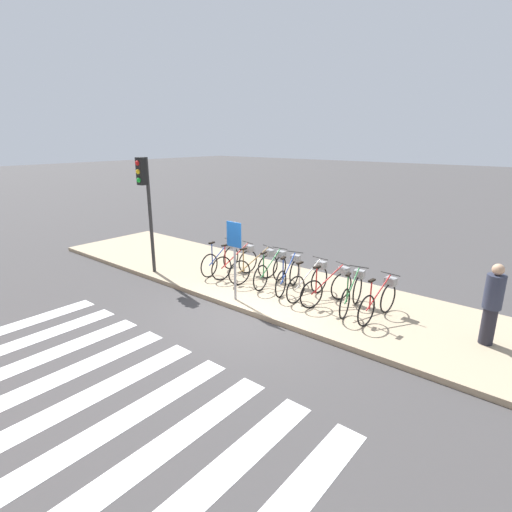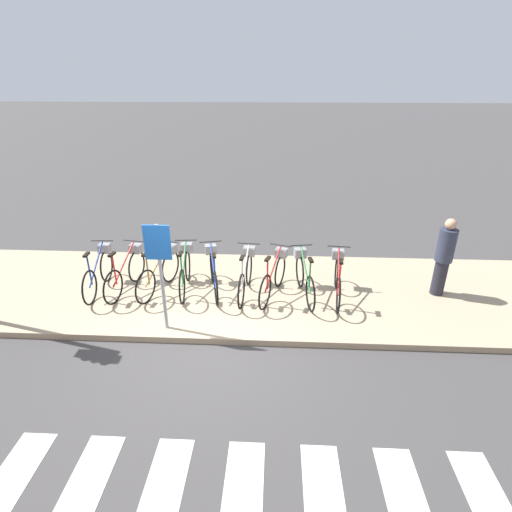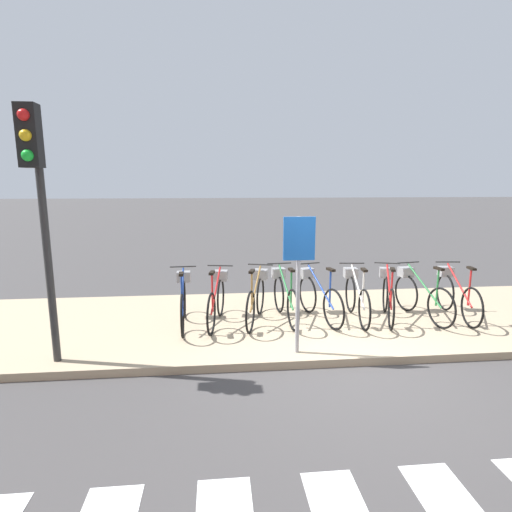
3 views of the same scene
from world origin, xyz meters
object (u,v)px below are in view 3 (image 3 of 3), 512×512
Objects in this scene: parked_bicycle_3 at (284,295)px; parked_bicycle_4 at (317,295)px; parked_bicycle_0 at (183,300)px; traffic_light at (37,183)px; parked_bicycle_6 at (388,294)px; parked_bicycle_2 at (257,297)px; parked_bicycle_7 at (420,293)px; parked_bicycle_5 at (356,295)px; parked_bicycle_8 at (456,293)px; sign_post at (299,261)px; parked_bicycle_1 at (217,298)px.

parked_bicycle_3 is 1.02× the size of parked_bicycle_4.
parked_bicycle_0 is 0.49× the size of traffic_light.
parked_bicycle_2 is at bearing 177.74° from parked_bicycle_6.
parked_bicycle_0 is 1.01× the size of parked_bicycle_7.
parked_bicycle_3 is 1.00× the size of parked_bicycle_5.
parked_bicycle_2 is at bearing 178.17° from parked_bicycle_8.
parked_bicycle_2 and parked_bicycle_5 have the same top height.
sign_post is at bearing -145.83° from parked_bicycle_6.
parked_bicycle_6 is 0.60m from parked_bicycle_7.
parked_bicycle_1 is 0.99× the size of parked_bicycle_5.
parked_bicycle_7 is at bearing 27.48° from sign_post.
parked_bicycle_4 is at bearing 175.21° from parked_bicycle_6.
sign_post is at bearing -114.72° from parked_bicycle_4.
traffic_light is at bearing -159.98° from parked_bicycle_4.
parked_bicycle_0 is 4.22m from parked_bicycle_7.
parked_bicycle_0 is 1.00× the size of parked_bicycle_3.
parked_bicycle_8 is at bearing -3.22° from parked_bicycle_3.
parked_bicycle_5 is (0.68, -0.07, 0.00)m from parked_bicycle_4.
parked_bicycle_3 and parked_bicycle_4 have the same top height.
parked_bicycle_2 is 0.97× the size of parked_bicycle_8.
parked_bicycle_8 is 0.84× the size of sign_post.
parked_bicycle_5 and parked_bicycle_6 have the same top height.
parked_bicycle_4 is at bearing 1.43° from parked_bicycle_1.
parked_bicycle_2 is at bearing 2.62° from parked_bicycle_1.
parked_bicycle_1 is 1.02× the size of parked_bicycle_2.
parked_bicycle_5 is 1.84m from parked_bicycle_8.
traffic_light is (-3.98, -1.45, 1.97)m from parked_bicycle_4.
parked_bicycle_3 is at bearing 6.78° from parked_bicycle_2.
traffic_light is (-4.67, -1.38, 1.97)m from parked_bicycle_5.
parked_bicycle_2 is 2.95m from parked_bicycle_7.
parked_bicycle_2 is at bearing 26.45° from traffic_light.
parked_bicycle_6 is at bearing -179.30° from parked_bicycle_7.
parked_bicycle_6 is at bearing 14.39° from traffic_light.
parked_bicycle_2 and parked_bicycle_6 have the same top height.
traffic_light is 3.51m from sign_post.
parked_bicycle_5 is (1.77, -0.06, 0.00)m from parked_bicycle_2.
traffic_light reaches higher than parked_bicycle_8.
parked_bicycle_1 is 1.98m from sign_post.
sign_post is (-2.50, -1.30, 0.90)m from parked_bicycle_7.
parked_bicycle_8 is (0.67, -0.03, 0.00)m from parked_bicycle_7.
parked_bicycle_3 is (0.50, 0.06, 0.00)m from parked_bicycle_2.
parked_bicycle_1 and parked_bicycle_2 have the same top height.
parked_bicycle_7 is at bearing -0.33° from parked_bicycle_0.
sign_post is (-1.33, -1.33, 0.90)m from parked_bicycle_5.
traffic_light is at bearing -166.96° from parked_bicycle_7.
sign_post reaches higher than parked_bicycle_7.
parked_bicycle_5 is at bearing -5.67° from parked_bicycle_4.
parked_bicycle_0 is 1.00× the size of parked_bicycle_8.
sign_post reaches higher than parked_bicycle_0.
sign_post is (1.71, -1.32, 0.90)m from parked_bicycle_0.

